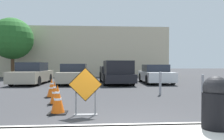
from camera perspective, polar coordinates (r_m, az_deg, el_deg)
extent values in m
plane|color=#333335|center=(14.55, -1.14, -3.90)|extent=(96.00, 96.00, 0.00)
cube|color=beige|center=(4.71, 5.31, -14.82)|extent=(26.81, 0.20, 0.14)
cube|color=black|center=(5.95, -6.95, -3.76)|extent=(0.92, 0.02, 0.92)
cube|color=orange|center=(5.93, -6.96, -3.77)|extent=(0.87, 0.02, 0.87)
cube|color=slate|center=(6.13, -6.90, -11.51)|extent=(0.64, 0.20, 0.02)
cube|color=slate|center=(6.07, -9.40, -7.69)|extent=(0.04, 0.04, 0.85)
cube|color=slate|center=(6.04, -4.42, -7.71)|extent=(0.04, 0.04, 0.85)
cube|color=black|center=(6.46, -13.97, -10.83)|extent=(0.51, 0.51, 0.03)
cone|color=#EA590F|center=(6.38, -14.00, -7.27)|extent=(0.38, 0.38, 0.78)
cylinder|color=white|center=(6.36, -14.01, -5.74)|extent=(0.12, 0.12, 0.07)
cylinder|color=white|center=(6.39, -14.00, -7.41)|extent=(0.21, 0.21, 0.07)
cube|color=black|center=(7.92, -14.73, -8.51)|extent=(0.43, 0.43, 0.03)
cone|color=#EA590F|center=(7.86, -14.75, -5.62)|extent=(0.32, 0.32, 0.78)
cylinder|color=white|center=(7.84, -14.76, -4.38)|extent=(0.10, 0.10, 0.07)
cylinder|color=white|center=(7.86, -14.75, -5.73)|extent=(0.18, 0.18, 0.07)
cube|color=black|center=(9.56, -15.45, -6.77)|extent=(0.53, 0.53, 0.03)
cone|color=#EA590F|center=(9.51, -15.47, -4.45)|extent=(0.39, 0.39, 0.75)
cylinder|color=white|center=(9.49, -15.48, -3.46)|extent=(0.12, 0.12, 0.07)
cylinder|color=white|center=(9.51, -15.47, -4.54)|extent=(0.22, 0.22, 0.07)
cube|color=#A39984|center=(16.15, -20.14, -1.54)|extent=(2.07, 4.55, 0.72)
cube|color=#1E232D|center=(16.24, -20.04, 0.82)|extent=(1.73, 2.13, 0.60)
cylinder|color=black|center=(14.59, -18.72, -2.71)|extent=(0.23, 0.64, 0.64)
cylinder|color=black|center=(15.19, -24.87, -2.61)|extent=(0.23, 0.64, 0.64)
cylinder|color=black|center=(17.24, -15.96, -2.03)|extent=(0.23, 0.64, 0.64)
cylinder|color=black|center=(17.75, -21.29, -1.98)|extent=(0.23, 0.64, 0.64)
cube|color=#A39984|center=(15.43, -9.87, -1.65)|extent=(1.93, 4.14, 0.67)
cube|color=#1E232D|center=(15.51, -9.84, 0.62)|extent=(1.68, 1.91, 0.54)
cylinder|color=black|center=(14.09, -6.94, -2.69)|extent=(0.21, 0.69, 0.69)
cylinder|color=black|center=(14.31, -13.89, -2.66)|extent=(0.21, 0.69, 0.69)
cylinder|color=black|center=(16.64, -6.40, -2.02)|extent=(0.21, 0.69, 0.69)
cylinder|color=black|center=(16.81, -12.31, -2.01)|extent=(0.21, 0.69, 0.69)
cube|color=black|center=(15.59, 0.92, -1.74)|extent=(2.23, 5.31, 0.55)
cube|color=black|center=(14.41, 1.60, 0.76)|extent=(1.89, 2.18, 0.85)
cube|color=black|center=(17.78, -0.14, 0.29)|extent=(1.82, 0.21, 0.45)
cube|color=black|center=(16.75, 3.47, 0.20)|extent=(0.25, 2.50, 0.45)
cube|color=black|center=(16.50, -2.74, 0.18)|extent=(0.25, 2.50, 0.45)
cylinder|color=black|center=(14.23, 5.36, -2.50)|extent=(0.29, 0.77, 0.76)
cylinder|color=black|center=(13.94, -1.74, -2.58)|extent=(0.29, 0.77, 0.76)
cylinder|color=black|center=(17.28, 3.05, -1.76)|extent=(0.29, 0.77, 0.76)
cylinder|color=black|center=(17.04, -2.79, -1.81)|extent=(0.29, 0.77, 0.76)
cube|color=silver|center=(16.09, 11.32, -1.58)|extent=(1.94, 4.08, 0.65)
cube|color=#1E232D|center=(16.16, 11.24, 0.50)|extent=(1.67, 1.89, 0.51)
cylinder|color=black|center=(15.14, 15.62, -2.48)|extent=(0.21, 0.67, 0.66)
cylinder|color=black|center=(14.68, 9.27, -2.57)|extent=(0.21, 0.67, 0.66)
cylinder|color=black|center=(17.53, 13.02, -1.91)|extent=(0.21, 0.67, 0.66)
cylinder|color=black|center=(17.14, 7.51, -1.96)|extent=(0.21, 0.67, 0.66)
cylinder|color=black|center=(4.75, 25.36, -9.59)|extent=(0.50, 0.50, 0.70)
sphere|color=black|center=(4.69, 25.43, -4.31)|extent=(0.48, 0.48, 0.48)
cylinder|color=gray|center=(10.09, 12.48, -3.57)|extent=(0.11, 0.11, 0.99)
sphere|color=gray|center=(10.06, 12.50, -0.77)|extent=(0.12, 0.12, 0.12)
cylinder|color=gray|center=(10.82, 22.60, -3.60)|extent=(0.11, 0.11, 0.88)
sphere|color=gray|center=(10.79, 22.63, -1.28)|extent=(0.12, 0.12, 0.12)
cube|color=beige|center=(26.17, -7.78, 4.53)|extent=(19.35, 5.00, 5.45)
cylinder|color=#513823|center=(22.85, -24.53, 0.89)|extent=(0.32, 0.32, 2.33)
sphere|color=#235B23|center=(22.98, -24.61, 7.47)|extent=(3.91, 3.91, 3.91)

